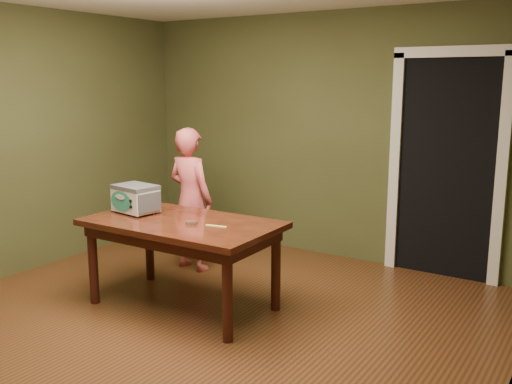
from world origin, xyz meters
The scene contains 8 objects.
floor centered at (0.00, 0.00, 0.00)m, with size 5.00×5.00×0.00m, color brown.
room_shell centered at (0.00, 0.00, 1.71)m, with size 4.52×5.02×2.61m.
doorway centered at (1.30, 2.78, 1.06)m, with size 1.10×0.66×2.25m.
dining_table centered at (-0.30, 0.49, 0.65)m, with size 1.61×0.92×0.75m.
toy_oven centered at (-0.83, 0.49, 0.88)m, with size 0.43×0.32×0.25m.
baking_pan centered at (-0.17, 0.45, 0.76)m, with size 0.10×0.10×0.02m.
spatula centered at (0.05, 0.49, 0.75)m, with size 0.18×0.03×0.01m, color #F9F06C.
child centered at (-0.89, 1.31, 0.72)m, with size 0.52×0.34×1.44m, color #D9595B.
Camera 1 is at (2.70, -3.02, 1.90)m, focal length 40.00 mm.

